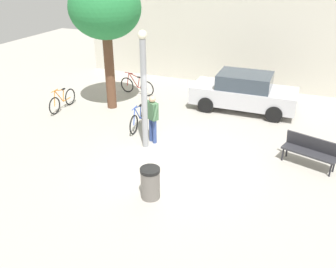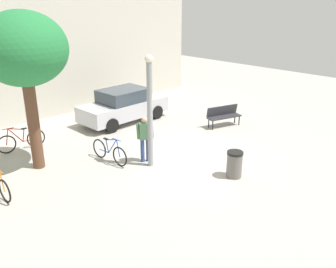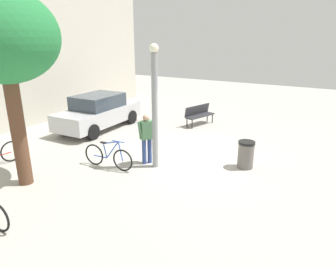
# 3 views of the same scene
# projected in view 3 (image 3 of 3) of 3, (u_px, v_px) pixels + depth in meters

# --- Properties ---
(ground_plane) EXTENTS (36.00, 36.00, 0.00)m
(ground_plane) POSITION_uv_depth(u_px,v_px,m) (191.00, 157.00, 10.59)
(ground_plane) COLOR #A8A399
(building_facade) EXTENTS (16.05, 2.00, 9.82)m
(building_facade) POSITION_uv_depth(u_px,v_px,m) (7.00, 15.00, 13.39)
(building_facade) COLOR beige
(building_facade) RESTS_ON ground_plane
(lamppost) EXTENTS (0.28, 0.28, 3.83)m
(lamppost) POSITION_uv_depth(u_px,v_px,m) (155.00, 104.00, 9.20)
(lamppost) COLOR gray
(lamppost) RESTS_ON ground_plane
(person_by_lamppost) EXTENTS (0.63, 0.49, 1.67)m
(person_by_lamppost) POSITION_uv_depth(u_px,v_px,m) (147.00, 135.00, 9.79)
(person_by_lamppost) COLOR #334784
(person_by_lamppost) RESTS_ON ground_plane
(park_bench) EXTENTS (1.67, 0.92, 0.92)m
(park_bench) POSITION_uv_depth(u_px,v_px,m) (199.00, 113.00, 14.26)
(park_bench) COLOR #2D2D33
(park_bench) RESTS_ON ground_plane
(plaza_tree) EXTENTS (2.74, 2.74, 5.17)m
(plaza_tree) POSITION_uv_depth(u_px,v_px,m) (4.00, 39.00, 7.52)
(plaza_tree) COLOR brown
(plaza_tree) RESTS_ON ground_plane
(bicycle_blue) EXTENTS (0.19, 1.81, 0.97)m
(bicycle_blue) POSITION_uv_depth(u_px,v_px,m) (108.00, 157.00, 9.61)
(bicycle_blue) COLOR black
(bicycle_blue) RESTS_ON ground_plane
(parked_car_silver) EXTENTS (4.24, 1.90, 1.55)m
(parked_car_silver) POSITION_uv_depth(u_px,v_px,m) (99.00, 112.00, 13.62)
(parked_car_silver) COLOR #B7B7BC
(parked_car_silver) RESTS_ON ground_plane
(trash_bin) EXTENTS (0.52, 0.52, 0.88)m
(trash_bin) POSITION_uv_depth(u_px,v_px,m) (246.00, 154.00, 9.62)
(trash_bin) COLOR #66605B
(trash_bin) RESTS_ON ground_plane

